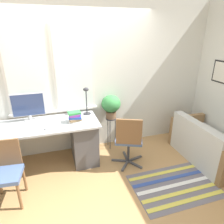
{
  "coord_description": "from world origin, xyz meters",
  "views": [
    {
      "loc": [
        -0.53,
        -2.69,
        2.13
      ],
      "look_at": [
        0.37,
        0.18,
        0.92
      ],
      "focal_mm": 32.0,
      "sensor_mm": 36.0,
      "label": 1
    }
  ],
  "objects_px": {
    "desk_lamp": "(86,97)",
    "mouse": "(46,128)",
    "book_stack": "(75,117)",
    "desk_chair_wooden": "(6,171)",
    "couch_loveseat": "(207,146)",
    "office_chair_swivel": "(129,139)",
    "plant_stand": "(111,123)",
    "keyboard": "(26,132)",
    "monitor": "(28,107)",
    "potted_plant": "(111,105)"
  },
  "relations": [
    {
      "from": "keyboard",
      "to": "potted_plant",
      "type": "height_order",
      "value": "potted_plant"
    },
    {
      "from": "mouse",
      "to": "book_stack",
      "type": "bearing_deg",
      "value": 17.01
    },
    {
      "from": "desk_lamp",
      "to": "plant_stand",
      "type": "distance_m",
      "value": 0.73
    },
    {
      "from": "monitor",
      "to": "desk_lamp",
      "type": "bearing_deg",
      "value": 0.27
    },
    {
      "from": "desk_lamp",
      "to": "book_stack",
      "type": "bearing_deg",
      "value": -131.67
    },
    {
      "from": "keyboard",
      "to": "desk_lamp",
      "type": "xyz_separation_m",
      "value": [
        0.98,
        0.43,
        0.31
      ]
    },
    {
      "from": "book_stack",
      "to": "desk_chair_wooden",
      "type": "relative_size",
      "value": 0.26
    },
    {
      "from": "desk_lamp",
      "to": "couch_loveseat",
      "type": "bearing_deg",
      "value": -23.9
    },
    {
      "from": "mouse",
      "to": "book_stack",
      "type": "distance_m",
      "value": 0.48
    },
    {
      "from": "potted_plant",
      "to": "desk_lamp",
      "type": "bearing_deg",
      "value": -175.93
    },
    {
      "from": "mouse",
      "to": "desk_lamp",
      "type": "xyz_separation_m",
      "value": [
        0.71,
        0.42,
        0.3
      ]
    },
    {
      "from": "desk_lamp",
      "to": "desk_chair_wooden",
      "type": "distance_m",
      "value": 1.62
    },
    {
      "from": "book_stack",
      "to": "office_chair_swivel",
      "type": "xyz_separation_m",
      "value": [
        0.81,
        -0.33,
        -0.36
      ]
    },
    {
      "from": "monitor",
      "to": "couch_loveseat",
      "type": "height_order",
      "value": "monitor"
    },
    {
      "from": "mouse",
      "to": "desk_lamp",
      "type": "relative_size",
      "value": 0.13
    },
    {
      "from": "office_chair_swivel",
      "to": "potted_plant",
      "type": "bearing_deg",
      "value": -57.33
    },
    {
      "from": "mouse",
      "to": "plant_stand",
      "type": "bearing_deg",
      "value": 21.25
    },
    {
      "from": "keyboard",
      "to": "book_stack",
      "type": "xyz_separation_m",
      "value": [
        0.73,
        0.15,
        0.08
      ]
    },
    {
      "from": "office_chair_swivel",
      "to": "couch_loveseat",
      "type": "xyz_separation_m",
      "value": [
        1.39,
        -0.25,
        -0.23
      ]
    },
    {
      "from": "book_stack",
      "to": "couch_loveseat",
      "type": "xyz_separation_m",
      "value": [
        2.2,
        -0.58,
        -0.6
      ]
    },
    {
      "from": "book_stack",
      "to": "couch_loveseat",
      "type": "bearing_deg",
      "value": -14.89
    },
    {
      "from": "mouse",
      "to": "couch_loveseat",
      "type": "distance_m",
      "value": 2.74
    },
    {
      "from": "potted_plant",
      "to": "keyboard",
      "type": "bearing_deg",
      "value": -162.18
    },
    {
      "from": "desk_chair_wooden",
      "to": "potted_plant",
      "type": "height_order",
      "value": "potted_plant"
    },
    {
      "from": "desk_chair_wooden",
      "to": "office_chair_swivel",
      "type": "xyz_separation_m",
      "value": [
        1.8,
        0.22,
        0.04
      ]
    },
    {
      "from": "plant_stand",
      "to": "office_chair_swivel",
      "type": "bearing_deg",
      "value": -80.59
    },
    {
      "from": "desk_chair_wooden",
      "to": "potted_plant",
      "type": "bearing_deg",
      "value": 32.4
    },
    {
      "from": "book_stack",
      "to": "desk_chair_wooden",
      "type": "distance_m",
      "value": 1.2
    },
    {
      "from": "keyboard",
      "to": "couch_loveseat",
      "type": "distance_m",
      "value": 3.01
    },
    {
      "from": "monitor",
      "to": "mouse",
      "type": "relative_size",
      "value": 7.82
    },
    {
      "from": "monitor",
      "to": "desk_lamp",
      "type": "distance_m",
      "value": 0.94
    },
    {
      "from": "office_chair_swivel",
      "to": "couch_loveseat",
      "type": "relative_size",
      "value": 0.67
    },
    {
      "from": "book_stack",
      "to": "desk_chair_wooden",
      "type": "bearing_deg",
      "value": -150.8
    },
    {
      "from": "book_stack",
      "to": "couch_loveseat",
      "type": "distance_m",
      "value": 2.35
    },
    {
      "from": "mouse",
      "to": "couch_loveseat",
      "type": "relative_size",
      "value": 0.05
    },
    {
      "from": "keyboard",
      "to": "office_chair_swivel",
      "type": "height_order",
      "value": "office_chair_swivel"
    },
    {
      "from": "mouse",
      "to": "couch_loveseat",
      "type": "bearing_deg",
      "value": -9.51
    },
    {
      "from": "keyboard",
      "to": "office_chair_swivel",
      "type": "distance_m",
      "value": 1.58
    },
    {
      "from": "plant_stand",
      "to": "potted_plant",
      "type": "distance_m",
      "value": 0.36
    },
    {
      "from": "desk_lamp",
      "to": "office_chair_swivel",
      "type": "relative_size",
      "value": 0.53
    },
    {
      "from": "keyboard",
      "to": "desk_chair_wooden",
      "type": "bearing_deg",
      "value": -122.54
    },
    {
      "from": "monitor",
      "to": "book_stack",
      "type": "bearing_deg",
      "value": -21.66
    },
    {
      "from": "desk_lamp",
      "to": "mouse",
      "type": "bearing_deg",
      "value": -149.28
    },
    {
      "from": "book_stack",
      "to": "potted_plant",
      "type": "height_order",
      "value": "potted_plant"
    },
    {
      "from": "keyboard",
      "to": "couch_loveseat",
      "type": "xyz_separation_m",
      "value": [
        2.93,
        -0.43,
        -0.52
      ]
    },
    {
      "from": "book_stack",
      "to": "potted_plant",
      "type": "distance_m",
      "value": 0.77
    },
    {
      "from": "desk_lamp",
      "to": "couch_loveseat",
      "type": "relative_size",
      "value": 0.35
    },
    {
      "from": "book_stack",
      "to": "desk_chair_wooden",
      "type": "xyz_separation_m",
      "value": [
        -0.99,
        -0.55,
        -0.41
      ]
    },
    {
      "from": "monitor",
      "to": "desk_chair_wooden",
      "type": "relative_size",
      "value": 0.61
    },
    {
      "from": "keyboard",
      "to": "office_chair_swivel",
      "type": "bearing_deg",
      "value": -6.68
    }
  ]
}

